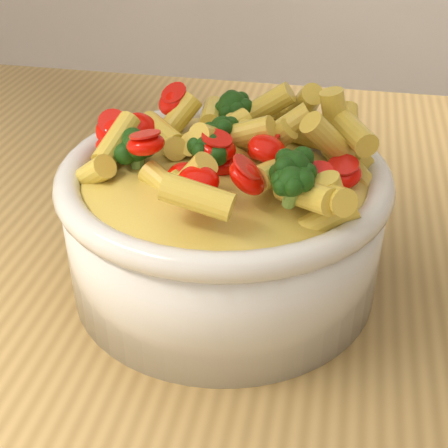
# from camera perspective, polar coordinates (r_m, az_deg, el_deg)

# --- Properties ---
(table) EXTENTS (1.20, 0.80, 0.90)m
(table) POSITION_cam_1_polar(r_m,az_deg,el_deg) (0.56, -7.78, -11.12)
(table) COLOR #A17E45
(table) RESTS_ON ground
(serving_bowl) EXTENTS (0.23, 0.23, 0.10)m
(serving_bowl) POSITION_cam_1_polar(r_m,az_deg,el_deg) (0.44, 0.00, 0.13)
(serving_bowl) COLOR silver
(serving_bowl) RESTS_ON table
(pasta_salad) EXTENTS (0.18, 0.18, 0.04)m
(pasta_salad) POSITION_cam_1_polar(r_m,az_deg,el_deg) (0.41, 0.00, 7.23)
(pasta_salad) COLOR #E7CC48
(pasta_salad) RESTS_ON serving_bowl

